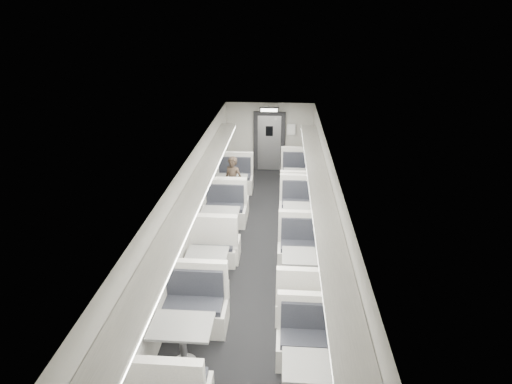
# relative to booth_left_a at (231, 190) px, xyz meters

# --- Properties ---
(room) EXTENTS (3.24, 12.24, 2.64)m
(room) POSITION_rel_booth_left_a_xyz_m (1.00, -3.17, 0.79)
(room) COLOR black
(room) RESTS_ON ground
(booth_left_a) EXTENTS (1.13, 2.28, 1.22)m
(booth_left_a) POSITION_rel_booth_left_a_xyz_m (0.00, 0.00, 0.00)
(booth_left_a) COLOR #AEACA3
(booth_left_a) RESTS_ON room
(booth_left_b) EXTENTS (1.11, 2.26, 1.21)m
(booth_left_b) POSITION_rel_booth_left_a_xyz_m (0.00, -2.15, -0.00)
(booth_left_b) COLOR #AEACA3
(booth_left_b) RESTS_ON room
(booth_left_c) EXTENTS (1.02, 2.06, 1.10)m
(booth_left_c) POSITION_rel_booth_left_a_xyz_m (0.00, -3.88, -0.04)
(booth_left_c) COLOR #AEACA3
(booth_left_c) RESTS_ON room
(booth_left_d) EXTENTS (1.15, 2.34, 1.25)m
(booth_left_d) POSITION_rel_booth_left_a_xyz_m (0.00, -6.03, 0.01)
(booth_left_d) COLOR #AEACA3
(booth_left_d) RESTS_ON room
(booth_right_a) EXTENTS (1.14, 2.31, 1.23)m
(booth_right_a) POSITION_rel_booth_left_a_xyz_m (2.00, 0.57, 0.00)
(booth_right_a) COLOR #AEACA3
(booth_right_a) RESTS_ON room
(booth_right_b) EXTENTS (1.14, 2.32, 1.24)m
(booth_right_b) POSITION_rel_booth_left_a_xyz_m (2.00, -1.83, 0.01)
(booth_right_b) COLOR #AEACA3
(booth_right_b) RESTS_ON room
(booth_right_c) EXTENTS (1.14, 2.32, 1.24)m
(booth_right_c) POSITION_rel_booth_left_a_xyz_m (2.00, -3.97, 0.01)
(booth_right_c) COLOR #AEACA3
(booth_right_c) RESTS_ON room
(booth_right_d) EXTENTS (1.08, 2.19, 1.17)m
(booth_right_d) POSITION_rel_booth_left_a_xyz_m (2.00, -6.61, -0.02)
(booth_right_d) COLOR #AEACA3
(booth_right_d) RESTS_ON room
(passenger) EXTENTS (0.65, 0.55, 1.51)m
(passenger) POSITION_rel_booth_left_a_xyz_m (0.09, -0.27, 0.35)
(passenger) COLOR black
(passenger) RESTS_ON room
(window_a) EXTENTS (0.02, 1.18, 0.84)m
(window_a) POSITION_rel_booth_left_a_xyz_m (-0.49, 0.23, 0.94)
(window_a) COLOR black
(window_a) RESTS_ON room
(window_b) EXTENTS (0.02, 1.18, 0.84)m
(window_b) POSITION_rel_booth_left_a_xyz_m (-0.49, -1.97, 0.94)
(window_b) COLOR black
(window_b) RESTS_ON room
(window_c) EXTENTS (0.02, 1.18, 0.84)m
(window_c) POSITION_rel_booth_left_a_xyz_m (-0.49, -4.17, 0.94)
(window_c) COLOR black
(window_c) RESTS_ON room
(window_d) EXTENTS (0.02, 1.18, 0.84)m
(window_d) POSITION_rel_booth_left_a_xyz_m (-0.49, -6.37, 0.94)
(window_d) COLOR black
(window_d) RESTS_ON room
(luggage_rack_left) EXTENTS (0.46, 10.40, 0.09)m
(luggage_rack_left) POSITION_rel_booth_left_a_xyz_m (-0.24, -3.47, 1.51)
(luggage_rack_left) COLOR #AEACA3
(luggage_rack_left) RESTS_ON room
(luggage_rack_right) EXTENTS (0.46, 10.40, 0.09)m
(luggage_rack_right) POSITION_rel_booth_left_a_xyz_m (2.24, -3.47, 1.51)
(luggage_rack_right) COLOR #AEACA3
(luggage_rack_right) RESTS_ON room
(vestibule_door) EXTENTS (1.10, 0.13, 2.10)m
(vestibule_door) POSITION_rel_booth_left_a_xyz_m (1.00, 2.76, 0.63)
(vestibule_door) COLOR black
(vestibule_door) RESTS_ON room
(exit_sign) EXTENTS (0.62, 0.12, 0.16)m
(exit_sign) POSITION_rel_booth_left_a_xyz_m (1.00, 2.27, 1.87)
(exit_sign) COLOR black
(exit_sign) RESTS_ON room
(wall_notice) EXTENTS (0.32, 0.02, 0.40)m
(wall_notice) POSITION_rel_booth_left_a_xyz_m (1.75, 2.75, 1.09)
(wall_notice) COLOR silver
(wall_notice) RESTS_ON room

